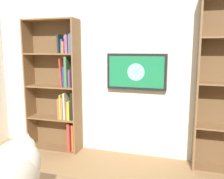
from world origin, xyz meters
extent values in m
cube|color=silver|center=(0.00, -2.23, 1.35)|extent=(4.52, 0.06, 2.70)
cube|color=brown|center=(-0.84, -2.04, 1.12)|extent=(0.02, 0.28, 2.24)
cube|color=brown|center=(-1.22, -2.04, 0.01)|extent=(0.74, 0.27, 0.02)
cube|color=brown|center=(0.82, -2.04, 0.98)|extent=(0.02, 0.28, 1.96)
cube|color=brown|center=(1.61, -2.04, 0.98)|extent=(0.02, 0.28, 1.96)
cube|color=brown|center=(1.22, -2.17, 0.98)|extent=(0.82, 0.01, 1.96)
cube|color=brown|center=(1.22, -2.04, 0.01)|extent=(0.77, 0.27, 0.02)
cube|color=brown|center=(1.22, -2.04, 0.50)|extent=(0.77, 0.27, 0.02)
cube|color=brown|center=(1.22, -2.04, 0.98)|extent=(0.77, 0.27, 0.02)
cube|color=brown|center=(1.22, -2.04, 1.47)|extent=(0.77, 0.27, 0.02)
cube|color=brown|center=(1.22, -2.04, 1.95)|extent=(0.77, 0.27, 0.02)
cube|color=#83488C|center=(0.86, -2.05, 0.13)|extent=(0.03, 0.13, 0.22)
cube|color=orange|center=(0.89, -2.05, 0.22)|extent=(0.02, 0.14, 0.40)
cube|color=#AF3330|center=(0.91, -2.03, 0.22)|extent=(0.02, 0.23, 0.39)
cube|color=#B73D2F|center=(0.95, -2.05, 0.23)|extent=(0.04, 0.15, 0.42)
cube|color=#2A4997|center=(0.85, -2.04, 0.63)|extent=(0.02, 0.16, 0.26)
cube|color=black|center=(0.88, -2.05, 0.71)|extent=(0.05, 0.19, 0.40)
cube|color=yellow|center=(0.92, -2.03, 0.64)|extent=(0.03, 0.18, 0.28)
cube|color=orange|center=(0.96, -2.04, 0.60)|extent=(0.03, 0.14, 0.18)
cube|color=beige|center=(0.99, -2.03, 0.70)|extent=(0.02, 0.17, 0.40)
cube|color=#A16A3F|center=(1.02, -2.03, 0.67)|extent=(0.04, 0.21, 0.33)
cube|color=gold|center=(1.05, -2.03, 0.69)|extent=(0.02, 0.18, 0.37)
cube|color=#A36040|center=(1.09, -2.05, 0.66)|extent=(0.03, 0.19, 0.31)
cube|color=#28142A|center=(0.85, -2.04, 1.21)|extent=(0.02, 0.14, 0.45)
cube|color=black|center=(0.88, -2.03, 1.13)|extent=(0.03, 0.12, 0.28)
cube|color=#714482|center=(0.91, -2.04, 1.12)|extent=(0.03, 0.13, 0.25)
cube|color=#447543|center=(0.95, -2.03, 1.21)|extent=(0.04, 0.19, 0.44)
cube|color=navy|center=(0.99, -2.04, 1.14)|extent=(0.03, 0.16, 0.29)
cube|color=#C13927|center=(1.03, -2.05, 1.20)|extent=(0.04, 0.24, 0.41)
cube|color=#29579E|center=(0.86, -2.02, 1.61)|extent=(0.04, 0.16, 0.27)
cube|color=olive|center=(0.90, -2.04, 1.61)|extent=(0.02, 0.12, 0.26)
cube|color=#85517E|center=(0.93, -2.04, 1.61)|extent=(0.04, 0.17, 0.26)
cube|color=#A3683F|center=(0.98, -2.03, 1.56)|extent=(0.04, 0.20, 0.17)
cube|color=#2E4597|center=(1.02, -2.04, 1.58)|extent=(0.04, 0.13, 0.20)
cube|color=black|center=(1.06, -2.02, 1.61)|extent=(0.03, 0.15, 0.26)
cube|color=black|center=(-0.03, -2.15, 1.23)|extent=(0.83, 0.06, 0.50)
cube|color=#1E7F4C|center=(-0.03, -2.12, 1.23)|extent=(0.76, 0.01, 0.43)
cylinder|color=#8CCCEA|center=(-0.03, -2.11, 1.23)|extent=(0.24, 0.00, 0.24)
ellipsoid|color=silver|center=(0.09, 0.24, 0.98)|extent=(0.23, 0.27, 0.25)
sphere|color=silver|center=(0.09, 0.18, 1.04)|extent=(0.13, 0.13, 0.13)
cone|color=silver|center=(0.06, 0.18, 1.09)|extent=(0.06, 0.06, 0.07)
cone|color=silver|center=(0.13, 0.18, 1.09)|extent=(0.06, 0.06, 0.07)
cone|color=beige|center=(0.06, 0.19, 1.09)|extent=(0.03, 0.03, 0.05)
cone|color=beige|center=(0.13, 0.19, 1.09)|extent=(0.03, 0.03, 0.05)
camera|label=1|loc=(-0.69, 1.18, 1.54)|focal=39.38mm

